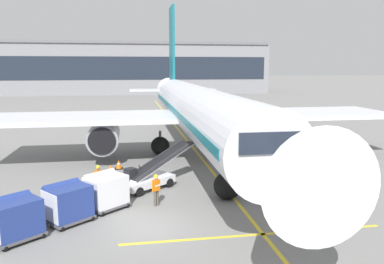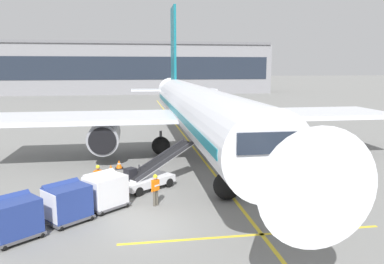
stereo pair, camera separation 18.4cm
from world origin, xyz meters
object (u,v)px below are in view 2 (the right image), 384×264
object	(u,v)px
baggage_cart_lead	(105,190)
baggage_cart_second	(67,202)
ground_crew_by_carts	(106,191)
parked_airplane	(196,110)
safety_cone_wingtip	(119,164)
ground_crew_marshaller	(155,188)
ground_crew_by_loader	(98,177)
baggage_cart_third	(14,217)
belt_loader	(150,175)
safety_cone_engine_keepout	(111,170)

from	to	relation	value
baggage_cart_lead	baggage_cart_second	xyz separation A→B (m)	(-1.68, -1.51, 0.00)
baggage_cart_lead	ground_crew_by_carts	xyz separation A→B (m)	(0.06, -0.14, -0.00)
parked_airplane	ground_crew_by_carts	world-z (taller)	parked_airplane
parked_airplane	safety_cone_wingtip	distance (m)	7.80
ground_crew_marshaller	ground_crew_by_carts	bearing A→B (deg)	-177.51
baggage_cart_lead	ground_crew_by_loader	xyz separation A→B (m)	(-0.54, 2.44, -0.00)
baggage_cart_third	baggage_cart_second	bearing A→B (deg)	39.33
ground_crew_by_carts	ground_crew_marshaller	xyz separation A→B (m)	(2.59, 0.11, 0.00)
belt_loader	baggage_cart_second	world-z (taller)	belt_loader
baggage_cart_lead	ground_crew_marshaller	distance (m)	2.65
baggage_cart_second	baggage_cart_third	xyz separation A→B (m)	(-1.94, -1.59, 0.00)
baggage_cart_lead	safety_cone_wingtip	distance (m)	8.02
baggage_cart_second	safety_cone_wingtip	distance (m)	9.75
baggage_cart_second	safety_cone_engine_keepout	xyz separation A→B (m)	(1.66, 8.01, -0.66)
parked_airplane	safety_cone_wingtip	xyz separation A→B (m)	(-6.25, -3.03, -3.56)
ground_crew_by_loader	ground_crew_by_carts	size ratio (longest dim) A/B	1.00
baggage_cart_third	ground_crew_marshaller	distance (m)	6.98
baggage_cart_second	safety_cone_wingtip	size ratio (longest dim) A/B	4.03
ground_crew_by_loader	baggage_cart_lead	bearing A→B (deg)	-77.59
safety_cone_engine_keepout	belt_loader	bearing A→B (deg)	-53.52
belt_loader	safety_cone_wingtip	xyz separation A→B (m)	(-2.01, 4.87, -0.49)
baggage_cart_second	ground_crew_marshaller	distance (m)	4.58
belt_loader	baggage_cart_third	distance (m)	8.71
baggage_cart_lead	baggage_cart_third	world-z (taller)	same
baggage_cart_second	ground_crew_by_loader	bearing A→B (deg)	73.77
baggage_cart_third	ground_crew_marshaller	world-z (taller)	baggage_cart_third
baggage_cart_lead	safety_cone_wingtip	world-z (taller)	baggage_cart_lead
safety_cone_engine_keepout	safety_cone_wingtip	distance (m)	1.56
baggage_cart_third	ground_crew_by_carts	world-z (taller)	baggage_cart_third
safety_cone_engine_keepout	safety_cone_wingtip	bearing A→B (deg)	70.77
ground_crew_by_loader	ground_crew_marshaller	size ratio (longest dim) A/B	1.00
baggage_cart_second	ground_crew_by_carts	distance (m)	2.21
baggage_cart_third	ground_crew_by_carts	size ratio (longest dim) A/B	1.50
baggage_cart_second	ground_crew_by_loader	size ratio (longest dim) A/B	1.50
ground_crew_by_carts	safety_cone_wingtip	size ratio (longest dim) A/B	2.68
baggage_cart_lead	ground_crew_marshaller	size ratio (longest dim) A/B	1.50
ground_crew_by_loader	safety_cone_engine_keepout	distance (m)	4.15
baggage_cart_third	ground_crew_marshaller	size ratio (longest dim) A/B	1.50
parked_airplane	safety_cone_engine_keepout	xyz separation A→B (m)	(-6.76, -4.50, -3.53)
parked_airplane	ground_crew_by_carts	size ratio (longest dim) A/B	24.59
parked_airplane	baggage_cart_lead	xyz separation A→B (m)	(-6.73, -11.00, -2.87)
belt_loader	baggage_cart_lead	bearing A→B (deg)	-128.77
parked_airplane	baggage_cart_third	bearing A→B (deg)	-126.28
baggage_cart_lead	safety_cone_wingtip	size ratio (longest dim) A/B	4.03
parked_airplane	baggage_cart_lead	size ratio (longest dim) A/B	16.38
safety_cone_engine_keepout	ground_crew_by_carts	bearing A→B (deg)	-89.27
ground_crew_by_loader	ground_crew_by_carts	distance (m)	2.65
baggage_cart_lead	ground_crew_by_carts	distance (m)	0.16
ground_crew_marshaller	safety_cone_engine_keepout	bearing A→B (deg)	112.28
baggage_cart_second	ground_crew_by_loader	world-z (taller)	baggage_cart_second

